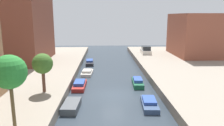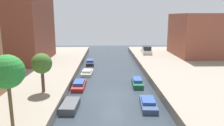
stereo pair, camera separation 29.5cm
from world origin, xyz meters
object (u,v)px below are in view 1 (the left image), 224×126
Objects in this scene: street_tree_2 at (43,64)px; moored_boat_left_5 at (90,62)px; moored_boat_left_4 at (87,73)px; moored_boat_right_3 at (138,82)px; parked_car at (146,50)px; moored_boat_right_2 at (149,103)px; low_block_right at (200,35)px; moored_boat_left_2 at (71,106)px; street_tree_1 at (9,72)px; moored_boat_left_3 at (80,85)px.

street_tree_2 is 1.03× the size of moored_boat_left_5.
moored_boat_right_3 is (6.82, -5.45, 0.08)m from moored_boat_left_4.
parked_car is 25.33m from moored_boat_right_2.
street_tree_2 is at bearing -101.33° from moored_boat_left_5.
parked_car reaches higher than moored_boat_left_4.
moored_boat_left_5 is at bearing -171.09° from low_block_right.
street_tree_1 is at bearing -119.44° from moored_boat_left_2.
moored_boat_left_3 is at bearing 140.73° from moored_boat_right_2.
moored_boat_left_5 is at bearing 118.66° from moored_boat_right_3.
street_tree_2 is at bearing -140.22° from low_block_right.
parked_car is 27.94m from moored_boat_left_2.
moored_boat_right_3 is at bearing -132.53° from low_block_right.
moored_boat_left_5 is (3.52, 25.14, -4.68)m from street_tree_1.
street_tree_1 is at bearing -104.86° from moored_boat_left_3.
street_tree_1 reaches higher than parked_car.
moored_boat_right_2 is at bearing -39.27° from moored_boat_left_3.
street_tree_1 is at bearing -97.96° from moored_boat_left_5.
moored_boat_right_3 is at bearing -103.78° from parked_car.
moored_boat_right_2 reaches higher than moored_boat_left_2.
parked_car is (-10.26, 2.14, -3.41)m from low_block_right.
moored_boat_left_5 is 14.42m from moored_boat_right_3.
moored_boat_left_3 is 1.05× the size of moored_boat_right_2.
moored_boat_left_5 is (0.47, 19.74, 0.03)m from moored_boat_left_2.
moored_boat_left_3 is (-11.76, -18.85, -1.32)m from parked_car.
moored_boat_right_3 is at bearing 91.01° from moored_boat_right_2.
moored_boat_right_3 is (-4.46, -18.19, -1.27)m from parked_car.
moored_boat_right_3 is (7.38, 7.08, 0.06)m from moored_boat_left_2.
low_block_right is 3.28× the size of moored_boat_left_4.
low_block_right is 2.19× the size of street_tree_1.
street_tree_1 reaches higher than street_tree_2.
parked_car is at bearing 64.88° from moored_boat_left_2.
parked_car reaches higher than moored_boat_left_3.
moored_boat_left_3 is 7.33m from moored_boat_right_3.
low_block_right is 22.40m from moored_boat_left_5.
low_block_right is at bearing 26.20° from moored_boat_left_4.
low_block_right reaches higher than street_tree_1.
moored_boat_left_3 is at bearing 53.43° from street_tree_2.
street_tree_1 is 1.36× the size of moored_boat_right_3.
moored_boat_left_3 is at bearing -121.95° from parked_car.
street_tree_2 reaches higher than moored_boat_right_2.
moored_boat_left_5 is at bearing 109.95° from moored_boat_right_2.
moored_boat_left_4 is (3.61, 10.34, -3.61)m from street_tree_2.
street_tree_2 is at bearing -109.24° from moored_boat_left_4.
parked_car is at bearing 25.91° from moored_boat_left_5.
moored_boat_left_4 is (3.61, 17.93, -4.72)m from street_tree_1.
moored_boat_right_3 is at bearing -61.34° from moored_boat_left_5.
street_tree_2 is 1.02× the size of moored_boat_right_2.
moored_boat_left_2 is (-22.10, -23.13, -4.74)m from low_block_right.
moored_boat_right_2 is at bearing 2.65° from moored_boat_left_2.
moored_boat_left_4 is at bearing 70.76° from street_tree_2.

